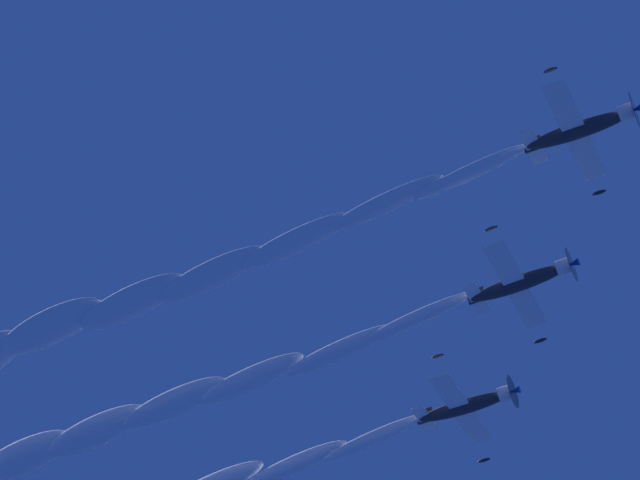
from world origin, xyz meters
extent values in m
ellipsoid|color=#232328|center=(1.65, -5.77, 83.49)|extent=(7.47, 1.85, 2.17)
cylinder|color=white|center=(5.02, -5.67, 83.10)|extent=(1.17, 1.46, 1.51)
cone|color=#194CB2|center=(5.74, -5.66, 83.02)|extent=(0.86, 0.71, 0.75)
cylinder|color=#3F3F47|center=(5.57, -5.66, 83.04)|extent=(0.41, 3.09, 3.09)
cube|color=white|center=(1.41, -5.82, 83.34)|extent=(1.81, 9.22, 2.56)
ellipsoid|color=#232328|center=(1.17, -1.36, 82.25)|extent=(1.04, 0.38, 0.43)
ellipsoid|color=#232328|center=(1.66, -10.27, 84.43)|extent=(1.04, 0.38, 0.43)
cube|color=white|center=(-1.56, -5.84, 83.91)|extent=(1.10, 3.33, 1.02)
cube|color=#232328|center=(-1.57, -5.71, 84.46)|extent=(1.37, 0.48, 1.35)
ellipsoid|color=#1E232D|center=(2.03, -5.65, 83.89)|extent=(1.77, 1.02, 1.06)
ellipsoid|color=#232328|center=(-6.61, 2.78, 82.11)|extent=(7.45, 1.75, 1.79)
cylinder|color=white|center=(-3.23, 2.87, 81.90)|extent=(1.11, 1.44, 1.46)
cone|color=#194CB2|center=(-2.51, 2.89, 81.86)|extent=(0.83, 0.70, 0.71)
cylinder|color=#3F3F47|center=(-2.67, 2.88, 81.87)|extent=(0.27, 3.09, 3.09)
cube|color=white|center=(-6.84, 2.73, 81.94)|extent=(1.81, 9.21, 2.44)
ellipsoid|color=#232328|center=(-7.03, 7.19, 80.87)|extent=(1.03, 0.36, 0.38)
ellipsoid|color=#232328|center=(-6.66, -1.73, 83.01)|extent=(1.03, 0.36, 0.38)
cube|color=white|center=(-9.84, 2.70, 82.36)|extent=(1.10, 3.32, 0.95)
cube|color=#232328|center=(-9.88, 2.83, 82.90)|extent=(1.31, 0.47, 1.29)
ellipsoid|color=#1E232D|center=(-6.25, 2.89, 82.53)|extent=(1.74, 0.99, 0.97)
ellipsoid|color=#232328|center=(-14.81, 11.41, 82.63)|extent=(7.47, 1.85, 2.05)
cylinder|color=white|center=(-11.44, 11.50, 82.31)|extent=(1.15, 1.48, 1.52)
cone|color=#194CB2|center=(-10.71, 11.52, 82.24)|extent=(0.85, 0.72, 0.75)
cylinder|color=#3F3F47|center=(-10.88, 11.51, 82.26)|extent=(0.36, 3.14, 3.14)
cube|color=white|center=(-15.04, 11.35, 82.47)|extent=(1.81, 9.16, 2.75)
ellipsoid|color=#232328|center=(-15.28, 15.78, 81.27)|extent=(1.03, 0.38, 0.42)
ellipsoid|color=#232328|center=(-14.81, 6.93, 83.67)|extent=(1.03, 0.38, 0.42)
cube|color=white|center=(-18.03, 11.33, 82.99)|extent=(1.10, 3.31, 1.08)
cube|color=#232328|center=(-18.05, 11.48, 83.53)|extent=(1.35, 0.51, 1.33)
ellipsoid|color=#1E232D|center=(-14.43, 11.54, 83.04)|extent=(1.76, 1.02, 1.04)
ellipsoid|color=white|center=(-6.17, -5.88, 84.15)|extent=(9.07, 1.34, 1.78)
ellipsoid|color=white|center=(-12.59, -6.12, 84.71)|extent=(9.10, 1.67, 2.11)
ellipsoid|color=white|center=(-19.73, -6.14, 85.09)|extent=(9.14, 2.00, 2.44)
ellipsoid|color=white|center=(-26.71, -6.29, 85.49)|extent=(9.17, 2.33, 2.77)
ellipsoid|color=white|center=(-33.51, -6.68, 86.05)|extent=(9.21, 2.67, 3.10)
ellipsoid|color=white|center=(-40.54, -7.27, 86.81)|extent=(9.24, 3.00, 3.43)
ellipsoid|color=white|center=(-14.39, 2.55, 82.84)|extent=(9.07, 1.34, 1.78)
ellipsoid|color=white|center=(-20.85, 2.63, 83.06)|extent=(9.10, 1.67, 2.11)
ellipsoid|color=white|center=(-28.30, 2.33, 83.84)|extent=(9.14, 2.00, 2.44)
ellipsoid|color=white|center=(-34.82, 1.79, 84.15)|extent=(9.17, 2.33, 2.77)
ellipsoid|color=white|center=(-41.93, 1.74, 84.82)|extent=(9.21, 2.67, 3.10)
ellipsoid|color=white|center=(-48.79, 1.49, 85.21)|extent=(9.24, 3.00, 3.43)
ellipsoid|color=white|center=(-22.25, 11.32, 83.20)|extent=(9.07, 1.34, 1.78)
ellipsoid|color=white|center=(-29.28, 11.29, 83.84)|extent=(9.10, 1.67, 2.11)
camera|label=1|loc=(5.17, -49.83, 1.40)|focal=75.99mm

